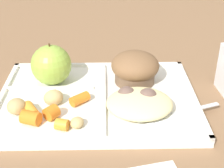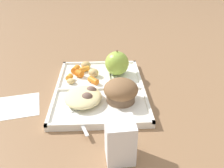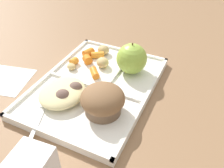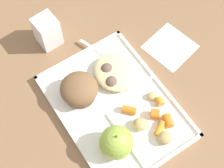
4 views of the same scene
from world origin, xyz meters
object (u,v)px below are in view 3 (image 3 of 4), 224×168
Objects in this scene: green_apple at (132,59)px; bran_muffin at (103,101)px; plastic_fork at (43,111)px; lunch_tray at (96,86)px.

bran_muffin is (0.17, 0.00, -0.01)m from green_apple.
plastic_fork is (0.06, -0.12, -0.03)m from bran_muffin.
green_apple is 0.25m from plastic_fork.
lunch_tray is 2.35× the size of plastic_fork.
green_apple is at bearing 147.42° from lunch_tray.
lunch_tray is at bearing -142.27° from bran_muffin.
lunch_tray is 4.31× the size of green_apple.
green_apple is 0.55× the size of plastic_fork.
green_apple is (-0.09, 0.06, 0.05)m from lunch_tray.
green_apple reaches higher than bran_muffin.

